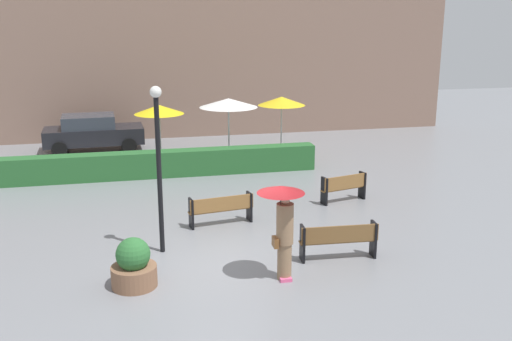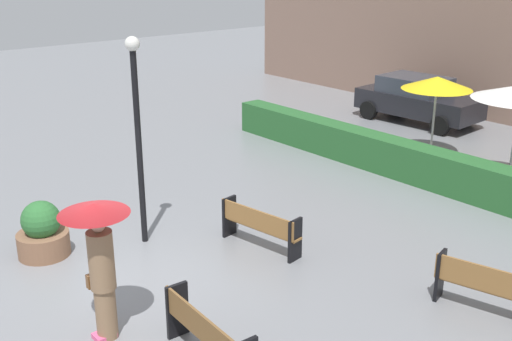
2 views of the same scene
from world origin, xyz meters
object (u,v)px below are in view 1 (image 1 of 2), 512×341
object	(u,v)px
pedestrian_with_umbrella	(283,218)
patio_umbrella_yellow	(159,110)
patio_umbrella_white	(228,103)
parked_car	(93,132)
patio_umbrella_yellow_far	(282,101)
bench_far_right	(344,186)
bench_near_right	(339,239)
planter_pot	(134,266)
bench_mid_center	(221,208)
lamp_post	(158,154)

from	to	relation	value
pedestrian_with_umbrella	patio_umbrella_yellow	size ratio (longest dim) A/B	0.92
patio_umbrella_white	parked_car	xyz separation A→B (m)	(-5.39, 3.58, -1.61)
patio_umbrella_yellow_far	bench_far_right	bearing A→B (deg)	-86.85
pedestrian_with_umbrella	parked_car	xyz separation A→B (m)	(-4.69, 14.27, -0.62)
patio_umbrella_white	bench_near_right	bearing A→B (deg)	-84.83
pedestrian_with_umbrella	planter_pot	xyz separation A→B (m)	(-3.23, 0.35, -0.96)
bench_mid_center	bench_far_right	distance (m)	4.31
bench_mid_center	parked_car	bearing A→B (deg)	110.46
bench_mid_center	patio_umbrella_yellow_far	size ratio (longest dim) A/B	0.74
lamp_post	patio_umbrella_white	xyz separation A→B (m)	(3.21, 8.52, -0.09)
planter_pot	parked_car	size ratio (longest dim) A/B	0.26
bench_mid_center	lamp_post	bearing A→B (deg)	-137.92
bench_near_right	parked_car	distance (m)	14.92
planter_pot	patio_umbrella_white	xyz separation A→B (m)	(3.94, 10.33, 1.95)
planter_pot	lamp_post	size ratio (longest dim) A/B	0.27
bench_mid_center	patio_umbrella_white	xyz separation A→B (m)	(1.46, 6.94, 1.93)
pedestrian_with_umbrella	planter_pot	size ratio (longest dim) A/B	1.95
bench_near_right	patio_umbrella_white	distance (m)	10.16
lamp_post	patio_umbrella_yellow_far	size ratio (longest dim) A/B	1.64
planter_pot	patio_umbrella_yellow	distance (m)	11.07
lamp_post	patio_umbrella_white	distance (m)	9.11
patio_umbrella_yellow	parked_car	world-z (taller)	patio_umbrella_yellow
patio_umbrella_yellow	patio_umbrella_white	distance (m)	2.72
bench_mid_center	pedestrian_with_umbrella	world-z (taller)	pedestrian_with_umbrella
pedestrian_with_umbrella	lamp_post	bearing A→B (deg)	139.29
bench_mid_center	patio_umbrella_yellow	bearing A→B (deg)	99.10
patio_umbrella_white	bench_mid_center	bearing A→B (deg)	-101.89
bench_near_right	planter_pot	bearing A→B (deg)	-175.36
planter_pot	patio_umbrella_white	distance (m)	11.23
planter_pot	patio_umbrella_yellow_far	xyz separation A→B (m)	(6.25, 10.97, 1.86)
pedestrian_with_umbrella	planter_pot	bearing A→B (deg)	173.82
patio_umbrella_white	patio_umbrella_yellow_far	distance (m)	2.41
bench_near_right	pedestrian_with_umbrella	xyz separation A→B (m)	(-1.60, -0.74, 0.91)
planter_pot	patio_umbrella_white	size ratio (longest dim) A/B	0.43
parked_car	patio_umbrella_yellow	bearing A→B (deg)	-48.23
bench_near_right	patio_umbrella_white	size ratio (longest dim) A/B	0.73
bench_near_right	bench_far_right	bearing A→B (deg)	67.29
patio_umbrella_white	parked_car	bearing A→B (deg)	146.38
bench_mid_center	parked_car	size ratio (longest dim) A/B	0.44
lamp_post	patio_umbrella_yellow	world-z (taller)	lamp_post
bench_near_right	parked_car	xyz separation A→B (m)	(-6.29, 13.52, 0.29)
pedestrian_with_umbrella	bench_mid_center	bearing A→B (deg)	101.49
patio_umbrella_yellow_far	parked_car	distance (m)	8.39
patio_umbrella_yellow_far	bench_mid_center	bearing A→B (deg)	-116.50
pedestrian_with_umbrella	parked_car	distance (m)	15.03
planter_pot	patio_umbrella_yellow	size ratio (longest dim) A/B	0.47
bench_far_right	parked_car	size ratio (longest dim) A/B	0.37
bench_near_right	bench_far_right	distance (m)	4.58
pedestrian_with_umbrella	lamp_post	size ratio (longest dim) A/B	0.53
bench_mid_center	bench_far_right	size ratio (longest dim) A/B	1.17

